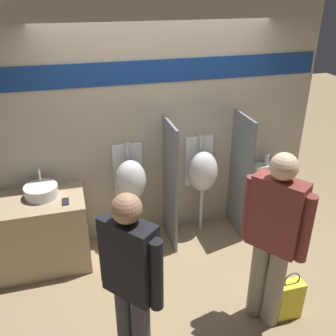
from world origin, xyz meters
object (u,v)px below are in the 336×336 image
object	(u,v)px
urinal_far	(202,171)
person_with_lanyard	(273,236)
cell_phone	(65,202)
sink_basin	(41,191)
person_in_vest	(131,281)
shopping_bag	(289,299)
toilet	(270,206)
urinal_near_counter	(130,180)

from	to	relation	value
urinal_far	person_with_lanyard	bearing A→B (deg)	-87.25
cell_phone	urinal_far	distance (m)	1.62
sink_basin	urinal_far	world-z (taller)	urinal_far
cell_phone	person_in_vest	world-z (taller)	person_in_vest
sink_basin	person_with_lanyard	world-z (taller)	person_with_lanyard
person_with_lanyard	shopping_bag	world-z (taller)	person_with_lanyard
toilet	person_with_lanyard	size ratio (longest dim) A/B	0.55
urinal_far	person_with_lanyard	world-z (taller)	person_with_lanyard
toilet	person_in_vest	size ratio (longest dim) A/B	0.57
urinal_far	sink_basin	bearing A→B (deg)	-176.86
person_in_vest	urinal_near_counter	bearing A→B (deg)	-50.27
shopping_bag	urinal_far	bearing A→B (deg)	101.00
sink_basin	toilet	xyz separation A→B (m)	(2.70, -0.08, -0.59)
person_with_lanyard	urinal_far	bearing A→B (deg)	-32.30
urinal_near_counter	person_with_lanyard	bearing A→B (deg)	-57.80
urinal_near_counter	toilet	xyz separation A→B (m)	(1.74, -0.18, -0.53)
person_in_vest	cell_phone	bearing A→B (deg)	-22.68
urinal_near_counter	shopping_bag	world-z (taller)	urinal_near_counter
urinal_near_counter	urinal_far	bearing A→B (deg)	0.00
urinal_far	person_in_vest	distance (m)	2.03
urinal_near_counter	urinal_far	xyz separation A→B (m)	(0.87, 0.00, 0.00)
cell_phone	toilet	size ratio (longest dim) A/B	0.15
shopping_bag	toilet	bearing A→B (deg)	67.43
cell_phone	shopping_bag	size ratio (longest dim) A/B	0.27
toilet	person_with_lanyard	distance (m)	1.67
person_in_vest	toilet	bearing A→B (deg)	-94.17
urinal_near_counter	person_with_lanyard	distance (m)	1.77
urinal_far	person_in_vest	world-z (taller)	person_in_vest
sink_basin	urinal_near_counter	distance (m)	0.97
urinal_near_counter	person_in_vest	size ratio (longest dim) A/B	0.77
sink_basin	urinal_near_counter	world-z (taller)	urinal_near_counter
person_in_vest	person_with_lanyard	xyz separation A→B (m)	(1.24, 0.15, 0.04)
urinal_near_counter	shopping_bag	distance (m)	2.04
cell_phone	shopping_bag	bearing A→B (deg)	-33.63
cell_phone	person_with_lanyard	distance (m)	2.06
person_in_vest	sink_basin	bearing A→B (deg)	-16.98
sink_basin	toilet	distance (m)	2.77
urinal_near_counter	sink_basin	bearing A→B (deg)	-174.03
person_with_lanyard	sink_basin	bearing A→B (deg)	18.64
urinal_near_counter	shopping_bag	xyz separation A→B (m)	(1.17, -1.55, -0.62)
person_with_lanyard	shopping_bag	distance (m)	0.77
urinal_far	shopping_bag	world-z (taller)	urinal_far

